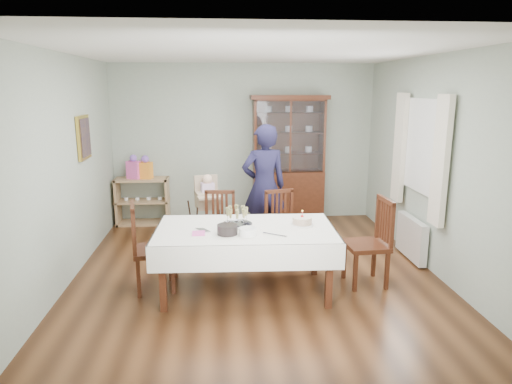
{
  "coord_description": "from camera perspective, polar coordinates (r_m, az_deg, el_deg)",
  "views": [
    {
      "loc": [
        -0.43,
        -5.42,
        2.29
      ],
      "look_at": [
        0.03,
        0.2,
        1.0
      ],
      "focal_mm": 32.0,
      "sensor_mm": 36.0,
      "label": 1
    }
  ],
  "objects": [
    {
      "name": "curtain_left",
      "position": [
        5.78,
        22.09,
        3.56
      ],
      "size": [
        0.07,
        0.3,
        1.55
      ],
      "primitive_type": "cube",
      "color": "silver",
      "rests_on": "room_shell"
    },
    {
      "name": "dining_table",
      "position": [
        5.25,
        -1.31,
        -8.44
      ],
      "size": [
        2.04,
        1.22,
        0.76
      ],
      "rotation": [
        0.0,
        0.0,
        -0.04
      ],
      "color": "#482012",
      "rests_on": "floor"
    },
    {
      "name": "chair_far_right",
      "position": [
        6.2,
        3.4,
        -6.06
      ],
      "size": [
        0.51,
        0.51,
        0.95
      ],
      "rotation": [
        0.0,
        0.0,
        0.22
      ],
      "color": "#482012",
      "rests_on": "floor"
    },
    {
      "name": "champagne_tray",
      "position": [
        5.21,
        -2.4,
        -3.46
      ],
      "size": [
        0.35,
        0.35,
        0.21
      ],
      "color": "silver",
      "rests_on": "dining_table"
    },
    {
      "name": "room_shell",
      "position": [
        5.99,
        -0.51,
        7.26
      ],
      "size": [
        5.0,
        5.0,
        5.0
      ],
      "color": "#9EAA99",
      "rests_on": "floor"
    },
    {
      "name": "napkin_stack",
      "position": [
        4.95,
        -7.2,
        -5.15
      ],
      "size": [
        0.14,
        0.14,
        0.02
      ],
      "primitive_type": "cube",
      "rotation": [
        0.0,
        0.0,
        0.02
      ],
      "color": "#E554AC",
      "rests_on": "dining_table"
    },
    {
      "name": "chair_end_right",
      "position": [
        5.63,
        13.7,
        -8.12
      ],
      "size": [
        0.5,
        0.5,
        1.04
      ],
      "rotation": [
        0.0,
        0.0,
        -1.5
      ],
      "color": "#482012",
      "rests_on": "floor"
    },
    {
      "name": "gift_bag_pink",
      "position": [
        7.92,
        -15.03,
        2.92
      ],
      "size": [
        0.26,
        0.21,
        0.41
      ],
      "color": "#E554AC",
      "rests_on": "sideboard"
    },
    {
      "name": "floor",
      "position": [
        5.9,
        -0.1,
        -9.98
      ],
      "size": [
        5.0,
        5.0,
        0.0
      ],
      "primitive_type": "plane",
      "color": "#593319",
      "rests_on": "ground"
    },
    {
      "name": "china_cabinet",
      "position": [
        7.85,
        4.06,
        4.3
      ],
      "size": [
        1.3,
        0.48,
        2.18
      ],
      "color": "#482012",
      "rests_on": "floor"
    },
    {
      "name": "woman",
      "position": [
        6.58,
        1.02,
        0.68
      ],
      "size": [
        0.72,
        0.54,
        1.8
      ],
      "primitive_type": "imported",
      "rotation": [
        0.0,
        0.0,
        3.33
      ],
      "color": "black",
      "rests_on": "floor"
    },
    {
      "name": "curtain_right",
      "position": [
        6.9,
        17.53,
        5.28
      ],
      "size": [
        0.07,
        0.3,
        1.55
      ],
      "primitive_type": "cube",
      "color": "silver",
      "rests_on": "room_shell"
    },
    {
      "name": "chair_far_left",
      "position": [
        6.15,
        -4.57,
        -6.22
      ],
      "size": [
        0.46,
        0.46,
        0.95
      ],
      "rotation": [
        0.0,
        0.0,
        -0.08
      ],
      "color": "#482012",
      "rests_on": "floor"
    },
    {
      "name": "plate_stack_dark",
      "position": [
        4.91,
        -3.6,
        -4.7
      ],
      "size": [
        0.22,
        0.22,
        0.11
      ],
      "primitive_type": "cylinder",
      "rotation": [
        0.0,
        0.0,
        0.01
      ],
      "color": "black",
      "rests_on": "dining_table"
    },
    {
      "name": "cutlery",
      "position": [
        5.07,
        -7.1,
        -4.74
      ],
      "size": [
        0.19,
        0.21,
        0.01
      ],
      "primitive_type": null,
      "rotation": [
        0.0,
        0.0,
        0.55
      ],
      "color": "silver",
      "rests_on": "dining_table"
    },
    {
      "name": "high_chair",
      "position": [
        6.85,
        -5.98,
        -3.1
      ],
      "size": [
        0.56,
        0.56,
        1.06
      ],
      "rotation": [
        0.0,
        0.0,
        0.22
      ],
      "color": "black",
      "rests_on": "floor"
    },
    {
      "name": "window",
      "position": [
        6.35,
        20.17,
        5.39
      ],
      "size": [
        0.04,
        1.02,
        1.22
      ],
      "primitive_type": "cube",
      "color": "white",
      "rests_on": "room_shell"
    },
    {
      "name": "chair_end_left",
      "position": [
        5.46,
        -12.77,
        -8.78
      ],
      "size": [
        0.54,
        0.54,
        1.03
      ],
      "rotation": [
        0.0,
        0.0,
        1.75
      ],
      "color": "#482012",
      "rests_on": "floor"
    },
    {
      "name": "gift_bag_orange",
      "position": [
        7.89,
        -13.65,
        2.91
      ],
      "size": [
        0.24,
        0.2,
        0.39
      ],
      "color": "orange",
      "rests_on": "sideboard"
    },
    {
      "name": "cake_knife",
      "position": [
        4.88,
        2.37,
        -5.34
      ],
      "size": [
        0.25,
        0.18,
        0.01
      ],
      "primitive_type": "cube",
      "rotation": [
        0.0,
        0.0,
        -0.59
      ],
      "color": "silver",
      "rests_on": "dining_table"
    },
    {
      "name": "birthday_cake",
      "position": [
        5.24,
        5.79,
        -3.63
      ],
      "size": [
        0.26,
        0.26,
        0.18
      ],
      "color": "white",
      "rests_on": "dining_table"
    },
    {
      "name": "picture_frame",
      "position": [
        6.5,
        -20.73,
        6.39
      ],
      "size": [
        0.04,
        0.48,
        0.58
      ],
      "primitive_type": "cube",
      "color": "gold",
      "rests_on": "room_shell"
    },
    {
      "name": "radiator",
      "position": [
        6.59,
        18.85,
        -5.43
      ],
      "size": [
        0.1,
        0.8,
        0.55
      ],
      "primitive_type": "cube",
      "color": "white",
      "rests_on": "floor"
    },
    {
      "name": "sideboard",
      "position": [
        8.04,
        -13.97,
        -1.11
      ],
      "size": [
        0.9,
        0.38,
        0.8
      ],
      "color": "tan",
      "rests_on": "floor"
    },
    {
      "name": "plate_stack_white",
      "position": [
        4.86,
        -1.03,
        -4.99
      ],
      "size": [
        0.24,
        0.24,
        0.08
      ],
      "primitive_type": "cylinder",
      "rotation": [
        0.0,
        0.0,
        0.31
      ],
      "color": "white",
      "rests_on": "dining_table"
    }
  ]
}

